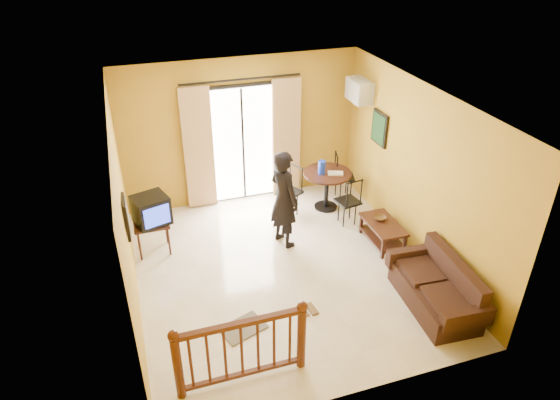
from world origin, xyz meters
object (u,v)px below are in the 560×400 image
object	(u,v)px
television	(151,210)
standing_person	(284,199)
coffee_table	(383,230)
dining_table	(327,180)
sofa	(438,289)

from	to	relation	value
television	standing_person	world-z (taller)	standing_person
coffee_table	standing_person	size ratio (longest dim) A/B	0.52
dining_table	coffee_table	distance (m)	1.52
television	standing_person	bearing A→B (deg)	-28.45
television	standing_person	xyz separation A→B (m)	(2.12, -0.42, 0.05)
sofa	dining_table	bearing A→B (deg)	102.20
dining_table	sofa	xyz separation A→B (m)	(0.45, -3.06, -0.32)
television	dining_table	size ratio (longest dim) A/B	0.71
television	sofa	distance (m)	4.58
sofa	standing_person	size ratio (longest dim) A/B	0.94
standing_person	sofa	bearing A→B (deg)	-164.54
coffee_table	sofa	size ratio (longest dim) A/B	0.55
coffee_table	sofa	bearing A→B (deg)	-90.03
standing_person	coffee_table	bearing A→B (deg)	-129.45
dining_table	standing_person	size ratio (longest dim) A/B	0.53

